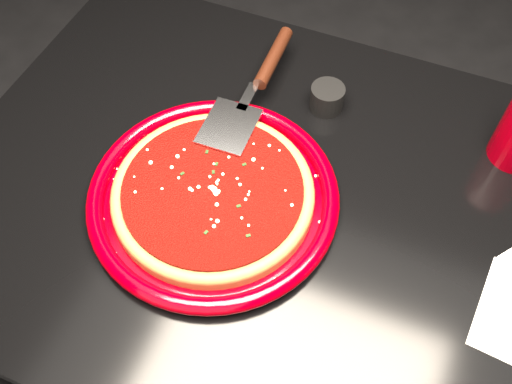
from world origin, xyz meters
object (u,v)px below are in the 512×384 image
table (297,304)px  pizza_server (254,88)px  plate (213,196)px  ramekin (327,98)px

table → pizza_server: 0.49m
pizza_server → plate: bearing=-87.0°
table → plate: plate is taller
plate → table: bearing=16.4°
table → pizza_server: bearing=135.3°
table → plate: bearing=-163.6°
pizza_server → ramekin: size_ratio=5.91×
plate → pizza_server: size_ratio=1.12×
table → pizza_server: pizza_server is taller
plate → ramekin: bearing=69.1°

